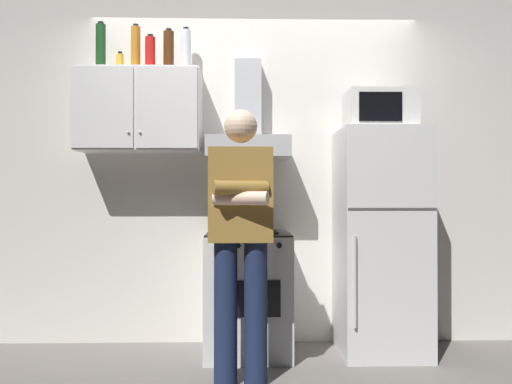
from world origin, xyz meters
The scene contains 14 objects.
ground_plane centered at (0.00, 0.00, 0.00)m, with size 7.00×7.00×0.00m, color slate.
back_wall_tiled centered at (0.00, 0.60, 1.35)m, with size 4.80×0.10×2.70m, color silver.
upper_cabinet centered at (-0.85, 0.37, 1.75)m, with size 0.90×0.37×0.60m.
stove_oven centered at (-0.05, 0.25, 0.43)m, with size 0.60×0.62×0.87m.
range_hood centered at (-0.05, 0.38, 1.60)m, with size 0.60×0.44×0.75m.
refrigerator centered at (0.90, 0.25, 0.80)m, with size 0.60×0.62×1.60m.
microwave centered at (0.90, 0.27, 1.74)m, with size 0.48×0.37×0.28m.
person_standing centered at (-0.10, -0.36, 0.90)m, with size 0.38×0.33×1.64m.
bottle_rum_dark centered at (-0.63, 0.36, 2.19)m, with size 0.08×0.08×0.30m.
bottle_soda_red centered at (-0.77, 0.34, 2.17)m, with size 0.07×0.07×0.25m.
bottle_spice_jar centered at (-1.00, 0.41, 2.12)m, with size 0.05×0.05×0.15m.
bottle_liquor_amber centered at (-0.88, 0.37, 2.21)m, with size 0.07×0.07×0.34m.
bottle_wine_green centered at (-1.13, 0.35, 2.22)m, with size 0.07×0.07×0.35m.
bottle_vodka_clear centered at (-0.51, 0.42, 2.21)m, with size 0.08×0.08×0.33m.
Camera 1 is at (-0.08, -3.45, 1.12)m, focal length 36.37 mm.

